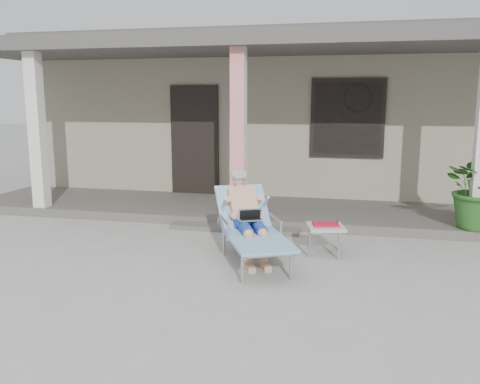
# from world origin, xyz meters

# --- Properties ---
(ground) EXTENTS (60.00, 60.00, 0.00)m
(ground) POSITION_xyz_m (0.00, 0.00, 0.00)
(ground) COLOR #9E9E99
(ground) RESTS_ON ground
(house) EXTENTS (10.40, 5.40, 3.30)m
(house) POSITION_xyz_m (0.00, 6.50, 1.67)
(house) COLOR gray
(house) RESTS_ON ground
(porch_deck) EXTENTS (10.00, 2.00, 0.15)m
(porch_deck) POSITION_xyz_m (0.00, 3.00, 0.07)
(porch_deck) COLOR #605B56
(porch_deck) RESTS_ON ground
(porch_overhang) EXTENTS (10.00, 2.30, 2.85)m
(porch_overhang) POSITION_xyz_m (0.00, 2.95, 2.79)
(porch_overhang) COLOR silver
(porch_overhang) RESTS_ON porch_deck
(porch_step) EXTENTS (2.00, 0.30, 0.07)m
(porch_step) POSITION_xyz_m (0.00, 1.85, 0.04)
(porch_step) COLOR #605B56
(porch_step) RESTS_ON ground
(lounger) EXTENTS (1.31, 1.79, 1.13)m
(lounger) POSITION_xyz_m (0.51, 0.56, 0.70)
(lounger) COLOR #B7B7BC
(lounger) RESTS_ON ground
(side_table) EXTENTS (0.56, 0.56, 0.41)m
(side_table) POSITION_xyz_m (1.43, 0.97, 0.35)
(side_table) COLOR #B5B5B0
(side_table) RESTS_ON ground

